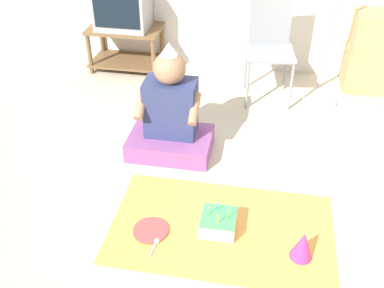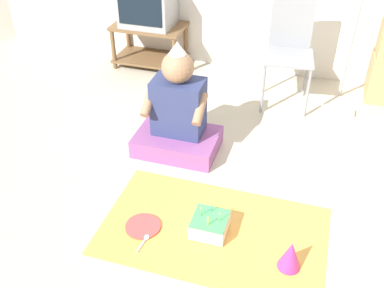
{
  "view_description": "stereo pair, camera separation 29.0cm",
  "coord_description": "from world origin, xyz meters",
  "px_view_note": "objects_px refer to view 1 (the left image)",
  "views": [
    {
      "loc": [
        -0.05,
        -2.03,
        2.04
      ],
      "look_at": [
        -0.46,
        0.3,
        0.35
      ],
      "focal_mm": 42.0,
      "sensor_mm": 36.0,
      "label": 1
    },
    {
      "loc": [
        0.24,
        -1.96,
        2.04
      ],
      "look_at": [
        -0.46,
        0.3,
        0.35
      ],
      "focal_mm": 42.0,
      "sensor_mm": 36.0,
      "label": 2
    }
  ],
  "objects_px": {
    "cardboard_box_stack": "(377,53)",
    "party_hat_blue": "(303,245)",
    "tv": "(123,5)",
    "birthday_cake": "(218,222)",
    "person_seated": "(170,117)",
    "folding_chair": "(270,39)",
    "dust_mop": "(325,63)",
    "paper_plate": "(151,230)"
  },
  "relations": [
    {
      "from": "cardboard_box_stack",
      "to": "party_hat_blue",
      "type": "bearing_deg",
      "value": -106.99
    },
    {
      "from": "tv",
      "to": "birthday_cake",
      "type": "bearing_deg",
      "value": -59.97
    },
    {
      "from": "tv",
      "to": "person_seated",
      "type": "xyz_separation_m",
      "value": [
        0.74,
        -1.3,
        -0.36
      ]
    },
    {
      "from": "tv",
      "to": "folding_chair",
      "type": "height_order",
      "value": "folding_chair"
    },
    {
      "from": "tv",
      "to": "person_seated",
      "type": "distance_m",
      "value": 1.54
    },
    {
      "from": "cardboard_box_stack",
      "to": "person_seated",
      "type": "distance_m",
      "value": 2.09
    },
    {
      "from": "folding_chair",
      "to": "dust_mop",
      "type": "relative_size",
      "value": 0.77
    },
    {
      "from": "tv",
      "to": "birthday_cake",
      "type": "xyz_separation_m",
      "value": [
        1.2,
        -2.08,
        -0.59
      ]
    },
    {
      "from": "person_seated",
      "to": "birthday_cake",
      "type": "height_order",
      "value": "person_seated"
    },
    {
      "from": "tv",
      "to": "cardboard_box_stack",
      "type": "distance_m",
      "value": 2.39
    },
    {
      "from": "tv",
      "to": "folding_chair",
      "type": "relative_size",
      "value": 0.52
    },
    {
      "from": "folding_chair",
      "to": "party_hat_blue",
      "type": "distance_m",
      "value": 1.98
    },
    {
      "from": "dust_mop",
      "to": "paper_plate",
      "type": "height_order",
      "value": "dust_mop"
    },
    {
      "from": "folding_chair",
      "to": "birthday_cake",
      "type": "height_order",
      "value": "folding_chair"
    },
    {
      "from": "cardboard_box_stack",
      "to": "folding_chair",
      "type": "bearing_deg",
      "value": -162.89
    },
    {
      "from": "dust_mop",
      "to": "folding_chair",
      "type": "bearing_deg",
      "value": 178.39
    },
    {
      "from": "folding_chair",
      "to": "person_seated",
      "type": "xyz_separation_m",
      "value": [
        -0.66,
        -1.0,
        -0.25
      ]
    },
    {
      "from": "birthday_cake",
      "to": "party_hat_blue",
      "type": "distance_m",
      "value": 0.52
    },
    {
      "from": "tv",
      "to": "birthday_cake",
      "type": "height_order",
      "value": "tv"
    },
    {
      "from": "cardboard_box_stack",
      "to": "birthday_cake",
      "type": "relative_size",
      "value": 3.33
    },
    {
      "from": "folding_chair",
      "to": "paper_plate",
      "type": "xyz_separation_m",
      "value": [
        -0.6,
        -1.87,
        -0.52
      ]
    },
    {
      "from": "dust_mop",
      "to": "birthday_cake",
      "type": "bearing_deg",
      "value": -111.34
    },
    {
      "from": "party_hat_blue",
      "to": "paper_plate",
      "type": "relative_size",
      "value": 0.85
    },
    {
      "from": "tv",
      "to": "cardboard_box_stack",
      "type": "height_order",
      "value": "tv"
    },
    {
      "from": "person_seated",
      "to": "party_hat_blue",
      "type": "xyz_separation_m",
      "value": [
        0.96,
        -0.91,
        -0.19
      ]
    },
    {
      "from": "person_seated",
      "to": "party_hat_blue",
      "type": "distance_m",
      "value": 1.33
    },
    {
      "from": "tv",
      "to": "paper_plate",
      "type": "xyz_separation_m",
      "value": [
        0.8,
        -2.17,
        -0.64
      ]
    },
    {
      "from": "cardboard_box_stack",
      "to": "paper_plate",
      "type": "xyz_separation_m",
      "value": [
        -1.58,
        -2.17,
        -0.34
      ]
    },
    {
      "from": "birthday_cake",
      "to": "party_hat_blue",
      "type": "bearing_deg",
      "value": -14.64
    },
    {
      "from": "folding_chair",
      "to": "birthday_cake",
      "type": "bearing_deg",
      "value": -96.4
    },
    {
      "from": "tv",
      "to": "dust_mop",
      "type": "height_order",
      "value": "dust_mop"
    },
    {
      "from": "cardboard_box_stack",
      "to": "person_seated",
      "type": "bearing_deg",
      "value": -141.5
    },
    {
      "from": "person_seated",
      "to": "paper_plate",
      "type": "relative_size",
      "value": 3.91
    },
    {
      "from": "party_hat_blue",
      "to": "paper_plate",
      "type": "distance_m",
      "value": 0.91
    },
    {
      "from": "person_seated",
      "to": "paper_plate",
      "type": "distance_m",
      "value": 0.91
    },
    {
      "from": "folding_chair",
      "to": "cardboard_box_stack",
      "type": "bearing_deg",
      "value": 17.11
    },
    {
      "from": "folding_chair",
      "to": "paper_plate",
      "type": "bearing_deg",
      "value": -107.88
    },
    {
      "from": "party_hat_blue",
      "to": "person_seated",
      "type": "bearing_deg",
      "value": 136.69
    },
    {
      "from": "person_seated",
      "to": "paper_plate",
      "type": "height_order",
      "value": "person_seated"
    },
    {
      "from": "cardboard_box_stack",
      "to": "paper_plate",
      "type": "distance_m",
      "value": 2.7
    },
    {
      "from": "birthday_cake",
      "to": "paper_plate",
      "type": "xyz_separation_m",
      "value": [
        -0.4,
        -0.09,
        -0.05
      ]
    },
    {
      "from": "folding_chair",
      "to": "cardboard_box_stack",
      "type": "height_order",
      "value": "folding_chair"
    }
  ]
}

